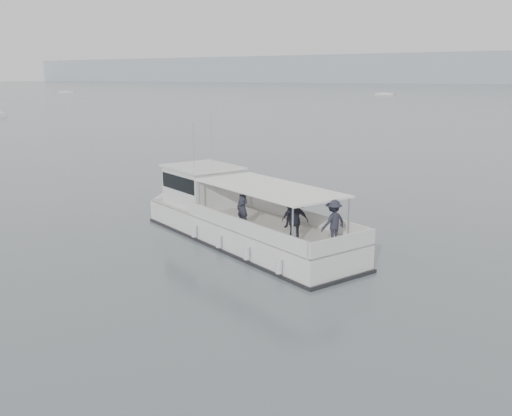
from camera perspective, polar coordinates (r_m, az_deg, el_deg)
The scene contains 2 objects.
ground at distance 18.90m, azimuth 7.81°, elevation -8.66°, with size 1400.00×1400.00×0.00m, color #515A5F.
tour_boat at distance 25.05m, azimuth -2.53°, elevation -0.91°, with size 12.98×7.10×5.55m.
Camera 1 is at (7.39, -15.94, 6.95)m, focal length 40.00 mm.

